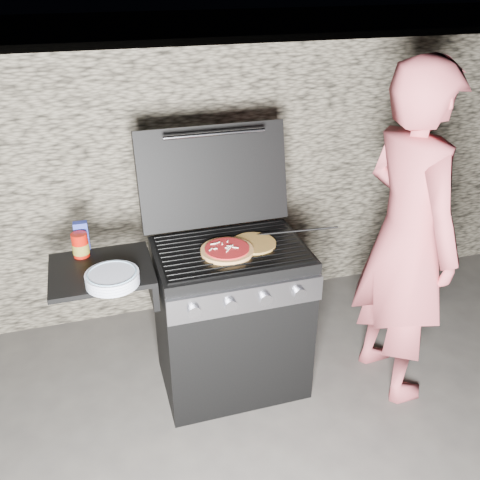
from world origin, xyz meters
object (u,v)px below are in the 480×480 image
object	(u,v)px
gas_grill	(188,326)
person	(407,238)
pizza_topped	(227,250)
sauce_jar	(80,245)

from	to	relation	value
gas_grill	person	world-z (taller)	person
person	pizza_topped	bearing A→B (deg)	74.27
pizza_topped	person	size ratio (longest dim) A/B	0.15
sauce_jar	person	xyz separation A→B (m)	(1.66, -0.38, -0.02)
sauce_jar	pizza_topped	bearing A→B (deg)	-15.12
pizza_topped	person	xyz separation A→B (m)	(0.94, -0.19, 0.02)
pizza_topped	person	distance (m)	0.96
gas_grill	pizza_topped	world-z (taller)	pizza_topped
pizza_topped	person	bearing A→B (deg)	-11.18
gas_grill	pizza_topped	bearing A→B (deg)	-10.75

